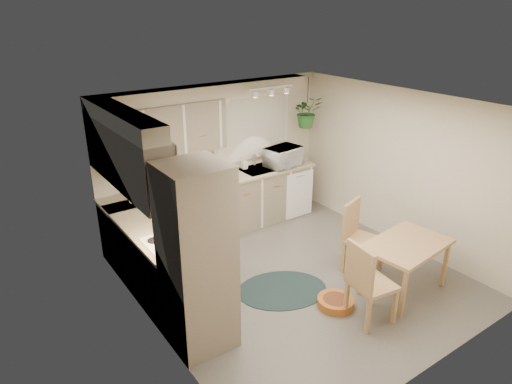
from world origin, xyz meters
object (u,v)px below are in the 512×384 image
Objects in this scene: dining_table at (404,267)px; chair_left at (373,282)px; microwave at (283,155)px; pet_bed at (336,302)px; chair_back at (364,239)px; braided_rug at (282,290)px.

chair_left is (-0.80, -0.17, 0.16)m from dining_table.
microwave reaches higher than chair_left.
chair_left is 0.64m from pet_bed.
pet_bed is 2.91m from microwave.
dining_table is 1.03m from pet_bed.
chair_back is (-0.08, 0.63, 0.16)m from dining_table.
chair_back is 1.69× the size of microwave.
braided_rug is at bearing -137.46° from microwave.
dining_table is 1.85× the size of microwave.
chair_back reaches higher than dining_table.
chair_left reaches higher than pet_bed.
chair_left is 3.09m from microwave.
pet_bed is at bearing -123.18° from microwave.
dining_table is 0.65m from chair_back.
chair_left is at bearing 29.73° from chair_back.
chair_left is at bearing -167.99° from dining_table.
braided_rug is at bearing 145.68° from dining_table.
pet_bed reaches higher than braided_rug.
chair_back is 1.35m from braided_rug.
braided_rug is (-1.22, 0.26, -0.51)m from chair_back.
chair_left is 1.28m from braided_rug.
pet_bed is 0.76× the size of microwave.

